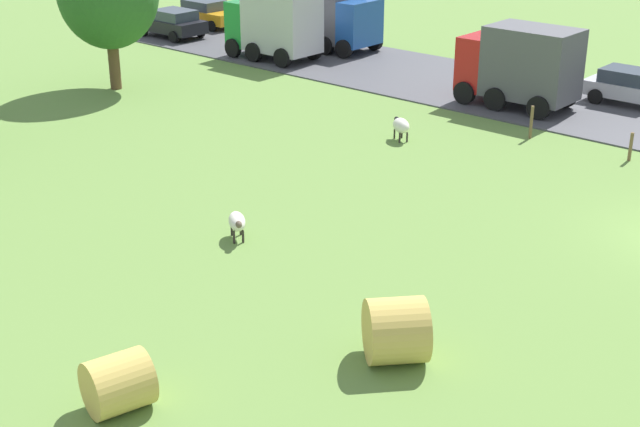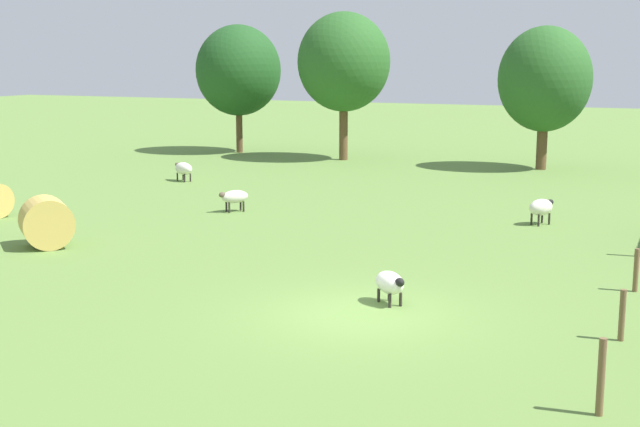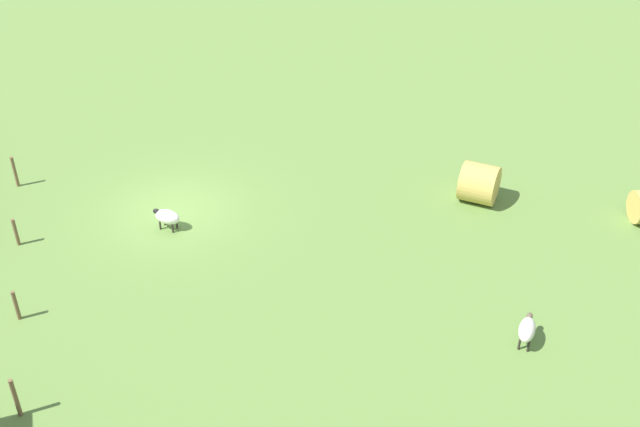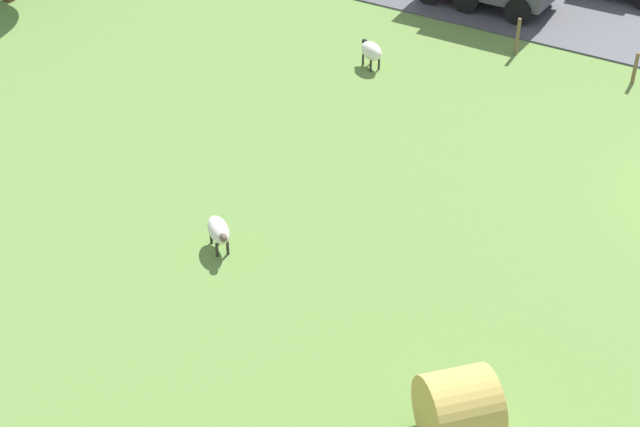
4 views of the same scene
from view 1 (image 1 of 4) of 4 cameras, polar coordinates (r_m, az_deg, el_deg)
sheep_0 at (r=25.53m, az=-5.29°, el=-0.53°), size 0.98×1.08×0.78m
sheep_3 at (r=34.12m, az=5.16°, el=5.58°), size 0.96×1.09×0.86m
hay_bale_0 at (r=18.53m, az=-12.69°, el=-10.46°), size 1.47×1.46×1.20m
hay_bale_1 at (r=19.67m, az=4.85°, el=-7.40°), size 1.93×1.94×1.46m
fence_post_2 at (r=33.62m, az=19.11°, el=4.03°), size 0.12×0.12×1.04m
fence_post_3 at (r=35.12m, az=13.26°, el=5.66°), size 0.12×0.12×1.27m
truck_0 at (r=46.75m, az=-2.89°, el=12.00°), size 2.61×4.85×3.53m
truck_1 at (r=38.89m, az=12.60°, el=9.22°), size 2.60×4.85×3.40m
truck_2 at (r=48.73m, az=1.21°, el=12.29°), size 2.85×3.91×3.22m
car_1 at (r=53.01m, az=-9.36°, el=11.86°), size 2.21×4.08×1.56m
car_3 at (r=40.73m, az=19.28°, el=7.60°), size 2.03×4.11×1.48m
car_6 at (r=55.93m, az=-7.20°, el=12.52°), size 2.11×4.26×1.54m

